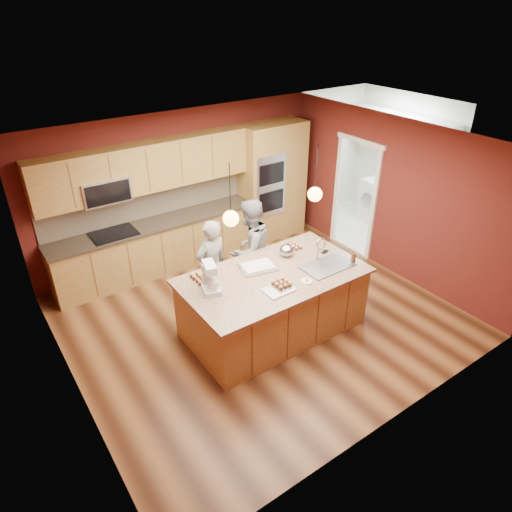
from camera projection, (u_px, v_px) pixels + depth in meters
floor at (260, 317)px, 7.10m from camera, size 5.50×5.50×0.00m
ceiling at (260, 146)px, 5.75m from camera, size 5.50×5.50×0.00m
wall_back at (180, 187)px, 8.21m from camera, size 5.50×0.00×5.50m
wall_front at (401, 334)px, 4.65m from camera, size 5.50×0.00×5.50m
wall_left at (58, 306)px, 5.06m from camera, size 0.00×5.00×5.00m
wall_right at (391, 197)px, 7.79m from camera, size 0.00×5.00×5.00m
cabinet_run at (153, 219)px, 7.87m from camera, size 3.74×0.64×2.30m
oven_column at (272, 181)px, 9.00m from camera, size 1.30×0.62×2.30m
doorway_trim at (354, 199)px, 8.50m from camera, size 0.08×1.11×2.20m
laundry_room at (402, 133)px, 9.14m from camera, size 2.60×2.70×2.70m
pendant_left at (231, 218)px, 5.52m from camera, size 0.20×0.20×0.80m
pendant_right at (315, 194)px, 6.19m from camera, size 0.20×0.20×0.80m
island at (274, 302)px, 6.62m from camera, size 2.59×1.45×1.33m
person_left at (212, 266)px, 6.95m from camera, size 0.60×0.43×1.52m
person_right at (250, 249)px, 7.26m from camera, size 0.94×0.81×1.67m
stand_mixer at (210, 279)px, 5.94m from camera, size 0.29×0.35×0.42m
sheet_cake at (258, 267)px, 6.52m from camera, size 0.57×0.46×0.05m
cooling_rack at (279, 290)px, 6.03m from camera, size 0.40×0.29×0.02m
mixing_bowl at (287, 250)px, 6.80m from camera, size 0.22×0.22×0.19m
plate at (307, 281)px, 6.22m from camera, size 0.16×0.16×0.01m
tumbler at (353, 258)px, 6.64m from camera, size 0.07×0.07×0.14m
phone at (325, 252)px, 6.94m from camera, size 0.14×0.11×0.01m
cupcakes_left at (199, 278)px, 6.24m from camera, size 0.15×0.31×0.07m
cupcakes_rack at (282, 283)px, 6.09m from camera, size 0.23×0.23×0.07m
cupcakes_right at (294, 245)px, 7.07m from camera, size 0.15×0.29×0.07m
washer at (400, 207)px, 9.55m from camera, size 0.73×0.74×0.98m
dryer at (376, 200)px, 10.00m from camera, size 0.59×0.61×0.90m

